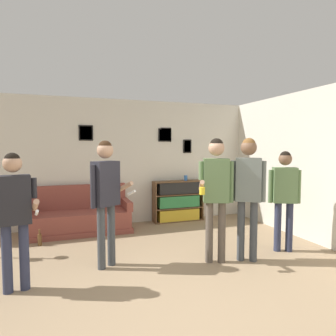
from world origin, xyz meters
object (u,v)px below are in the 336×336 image
(person_player_foreground_left, at_px, (14,208))
(person_watcher_holding_cup, at_px, (216,186))
(couch, at_px, (79,217))
(drinking_cup, at_px, (186,178))
(bookshelf, at_px, (178,201))
(person_spectator_near_bookshelf, at_px, (248,185))
(bottle_on_floor, at_px, (40,239))
(person_player_foreground_center, at_px, (106,189))
(person_spectator_far_right, at_px, (284,191))

(person_player_foreground_left, distance_m, person_watcher_holding_cup, 2.61)
(couch, distance_m, drinking_cup, 2.46)
(bookshelf, height_order, person_spectator_near_bookshelf, person_spectator_near_bookshelf)
(couch, bearing_deg, bookshelf, 5.13)
(person_watcher_holding_cup, relative_size, bottle_on_floor, 6.46)
(person_player_foreground_center, bearing_deg, person_player_foreground_left, -161.42)
(couch, bearing_deg, person_watcher_holding_cup, -51.74)
(person_player_foreground_center, height_order, person_watcher_holding_cup, person_watcher_holding_cup)
(person_player_foreground_left, xyz_separation_m, drinking_cup, (3.17, 2.48, -0.01))
(person_spectator_near_bookshelf, bearing_deg, person_player_foreground_center, 167.24)
(person_spectator_near_bookshelf, relative_size, bottle_on_floor, 6.49)
(bottle_on_floor, xyz_separation_m, drinking_cup, (3.04, 0.82, 0.87))
(person_player_foreground_center, relative_size, person_spectator_far_right, 1.10)
(couch, bearing_deg, person_player_foreground_center, -81.95)
(person_watcher_holding_cup, bearing_deg, person_player_foreground_left, -179.67)
(couch, relative_size, drinking_cup, 16.91)
(couch, relative_size, person_player_foreground_left, 1.23)
(bookshelf, xyz_separation_m, person_player_foreground_center, (-1.89, -2.11, 0.64))
(person_watcher_holding_cup, distance_m, person_spectator_near_bookshelf, 0.48)
(person_watcher_holding_cup, height_order, bottle_on_floor, person_watcher_holding_cup)
(person_player_foreground_left, height_order, person_player_foreground_center, person_player_foreground_center)
(person_player_foreground_center, xyz_separation_m, person_spectator_near_bookshelf, (1.99, -0.45, 0.03))
(person_player_foreground_left, xyz_separation_m, bottle_on_floor, (0.14, 1.66, -0.88))
(person_spectator_near_bookshelf, bearing_deg, person_watcher_holding_cup, 168.15)
(bookshelf, distance_m, person_spectator_near_bookshelf, 2.65)
(bookshelf, relative_size, person_player_foreground_center, 0.65)
(person_spectator_near_bookshelf, distance_m, person_spectator_far_right, 0.81)
(person_spectator_far_right, bearing_deg, couch, 143.99)
(couch, height_order, drinking_cup, drinking_cup)
(couch, height_order, person_watcher_holding_cup, person_watcher_holding_cup)
(bookshelf, bearing_deg, bottle_on_floor, -164.03)
(bookshelf, relative_size, person_watcher_holding_cup, 0.64)
(person_player_foreground_center, relative_size, drinking_cup, 15.10)
(person_player_foreground_center, bearing_deg, person_watcher_holding_cup, -13.05)
(bookshelf, height_order, person_spectator_far_right, person_spectator_far_right)
(bookshelf, xyz_separation_m, person_player_foreground_left, (-2.99, -2.48, 0.53))
(person_player_foreground_center, xyz_separation_m, bottle_on_floor, (-0.95, 1.30, -0.99))
(person_player_foreground_center, distance_m, person_spectator_near_bookshelf, 2.04)
(person_player_foreground_center, bearing_deg, couch, 98.05)
(bottle_on_floor, bearing_deg, bookshelf, 15.97)
(person_player_foreground_left, bearing_deg, couch, 70.25)
(person_spectator_near_bookshelf, height_order, bottle_on_floor, person_spectator_near_bookshelf)
(bookshelf, height_order, bottle_on_floor, bookshelf)
(person_watcher_holding_cup, bearing_deg, person_spectator_far_right, 2.46)
(person_watcher_holding_cup, height_order, person_spectator_near_bookshelf, person_spectator_near_bookshelf)
(person_player_foreground_left, xyz_separation_m, person_player_foreground_center, (1.09, 0.37, 0.11))
(person_spectator_near_bookshelf, bearing_deg, bottle_on_floor, 149.31)
(couch, relative_size, person_spectator_far_right, 1.23)
(couch, xyz_separation_m, person_spectator_far_right, (3.05, -2.21, 0.69))
(bookshelf, xyz_separation_m, drinking_cup, (0.19, 0.00, 0.52))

